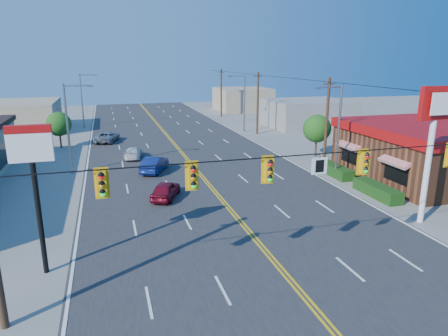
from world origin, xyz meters
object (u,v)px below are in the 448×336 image
object	(u,v)px
car_magenta	(166,191)
car_silver	(107,137)
signal_span	(291,181)
kfc_pylon	(433,128)
kfc	(440,150)
pizza_hut_sign	(33,169)
car_white	(133,153)
car_blue	(154,165)

from	to	relation	value
car_magenta	car_silver	distance (m)	23.25
signal_span	car_silver	world-z (taller)	signal_span
kfc_pylon	car_magenta	xyz separation A→B (m)	(-14.87, 8.90, -5.40)
kfc	car_magenta	size ratio (longest dim) A/B	4.34
pizza_hut_sign	kfc_pylon	bearing A→B (deg)	0.00
kfc	car_magenta	xyz separation A→B (m)	(-23.77, 0.90, -1.74)
car_silver	kfc	bearing A→B (deg)	156.35
car_white	signal_span	bearing A→B (deg)	111.28
pizza_hut_sign	car_blue	distance (m)	18.47
car_white	car_silver	distance (m)	9.84
car_white	car_silver	world-z (taller)	car_silver
car_magenta	kfc	bearing A→B (deg)	-157.78
car_white	kfc	bearing A→B (deg)	160.59
car_blue	car_silver	distance (m)	15.93
kfc_pylon	car_blue	world-z (taller)	kfc_pylon
car_silver	car_white	bearing A→B (deg)	121.89
pizza_hut_sign	car_magenta	distance (m)	12.27
kfc_pylon	car_magenta	distance (m)	18.16
signal_span	car_white	world-z (taller)	signal_span
pizza_hut_sign	car_blue	xyz separation A→B (m)	(7.21, 16.40, -4.47)
kfc_pylon	car_white	bearing A→B (deg)	126.09
car_magenta	car_blue	size ratio (longest dim) A/B	0.87
car_white	car_magenta	bearing A→B (deg)	106.13
car_magenta	signal_span	bearing A→B (deg)	130.61
car_magenta	pizza_hut_sign	bearing A→B (deg)	75.70
car_magenta	car_blue	distance (m)	7.50
signal_span	car_silver	xyz separation A→B (m)	(-7.66, 35.82, -4.23)
car_silver	signal_span	bearing A→B (deg)	119.14
car_magenta	car_silver	world-z (taller)	car_silver
car_blue	kfc	bearing A→B (deg)	-175.02
kfc_pylon	car_blue	size ratio (longest dim) A/B	1.98
signal_span	car_magenta	world-z (taller)	signal_span
car_white	car_silver	xyz separation A→B (m)	(-2.52, 9.52, 0.09)
pizza_hut_sign	car_white	world-z (taller)	pizza_hut_sign
pizza_hut_sign	car_white	bearing A→B (deg)	75.58
car_magenta	car_blue	xyz separation A→B (m)	(0.08, 7.50, 0.07)
kfc_pylon	pizza_hut_sign	world-z (taller)	kfc_pylon
pizza_hut_sign	kfc	bearing A→B (deg)	14.52
signal_span	car_magenta	distance (m)	14.09
car_white	car_silver	size ratio (longest dim) A/B	0.83
car_white	pizza_hut_sign	bearing A→B (deg)	85.79
kfc_pylon	pizza_hut_sign	size ratio (longest dim) A/B	1.24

